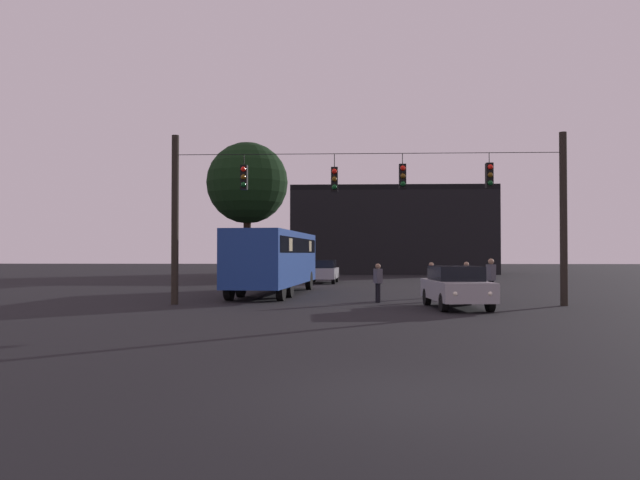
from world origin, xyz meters
TOP-DOWN VIEW (x-y plane):
  - ground_plane at (0.00, 24.50)m, footprint 168.00×168.00m
  - overhead_signal_span at (0.00, 15.53)m, footprint 15.16×0.44m
  - city_bus at (-4.27, 21.77)m, footprint 3.40×11.17m
  - car_near_right at (3.19, 14.31)m, footprint 2.12×4.44m
  - car_far_left at (-2.36, 33.38)m, footprint 2.03×4.41m
  - pedestrian_crossing_left at (4.39, 18.81)m, footprint 0.35×0.42m
  - pedestrian_crossing_center at (0.49, 16.77)m, footprint 0.36×0.42m
  - pedestrian_crossing_right at (2.98, 19.54)m, footprint 0.28×0.39m
  - pedestrian_near_bus at (5.08, 17.19)m, footprint 0.36×0.42m
  - corner_building at (3.59, 54.57)m, footprint 19.32×9.64m
  - tree_left_silhouette at (-8.30, 38.65)m, footprint 6.12×6.12m

SIDE VIEW (x-z plane):
  - ground_plane at x=0.00m, z-range 0.00..0.00m
  - car_near_right at x=3.19m, z-range 0.04..1.56m
  - car_far_left at x=-2.36m, z-range 0.04..1.56m
  - pedestrian_crossing_center at x=0.49m, z-range 0.09..1.67m
  - pedestrian_crossing_right at x=2.98m, z-range 0.10..1.68m
  - pedestrian_crossing_left at x=4.39m, z-range 0.10..1.72m
  - pedestrian_near_bus at x=5.08m, z-range 0.12..1.89m
  - city_bus at x=-4.27m, z-range 0.37..3.37m
  - overhead_signal_span at x=0.00m, z-range 0.47..7.06m
  - corner_building at x=3.59m, z-range 0.00..8.35m
  - tree_left_silhouette at x=-8.30m, z-range 2.08..12.43m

